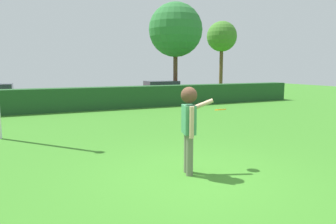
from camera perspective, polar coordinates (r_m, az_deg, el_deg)
The scene contains 7 objects.
ground_plane at distance 6.29m, azimuth 5.05°, elevation -11.85°, with size 60.00×60.00×0.00m, color #387A24.
person at distance 6.17m, azimuth 3.96°, elevation -1.40°, with size 0.80×0.55×1.78m.
frisbee at distance 6.73m, azimuth 9.70°, elevation 0.45°, with size 0.25×0.25×0.06m.
hedge_row at distance 16.39m, azimuth -14.14°, elevation 2.43°, with size 25.70×0.90×1.16m, color #204C24.
parked_car_red at distance 21.62m, azimuth -1.22°, elevation 4.30°, with size 4.28×1.97×1.25m.
maple_tree at distance 29.56m, azimuth 9.95°, elevation 13.53°, with size 2.77×2.77×6.41m.
willow_tree at distance 22.53m, azimuth 1.41°, elevation 14.96°, with size 3.81×3.81×6.73m.
Camera 1 is at (-2.94, -5.13, 2.15)m, focal length 32.85 mm.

